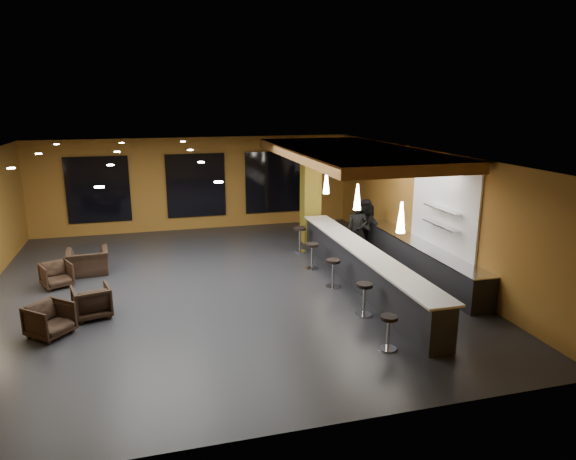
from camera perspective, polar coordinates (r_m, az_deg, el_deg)
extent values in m
cube|color=black|center=(14.03, -7.41, -6.38)|extent=(12.00, 13.00, 0.10)
cube|color=black|center=(13.20, -7.92, 8.40)|extent=(12.00, 13.00, 0.10)
cube|color=brown|center=(19.89, -10.22, 5.08)|extent=(12.00, 0.10, 3.50)
cube|color=brown|center=(7.39, -0.64, -10.87)|extent=(12.00, 0.10, 3.50)
cube|color=brown|center=(15.47, 15.15, 2.15)|extent=(0.10, 13.00, 3.50)
cube|color=#A56A30|center=(15.20, 6.87, 8.50)|extent=(3.60, 8.00, 0.28)
cube|color=black|center=(19.81, -20.34, 4.22)|extent=(2.20, 0.06, 2.40)
cube|color=black|center=(19.79, -10.19, 4.89)|extent=(2.20, 0.06, 2.40)
cube|color=black|center=(20.27, -1.68, 5.33)|extent=(2.20, 0.06, 2.40)
cube|color=white|center=(14.53, 16.87, 2.27)|extent=(0.06, 3.20, 2.40)
cube|color=black|center=(13.87, 8.26, -4.25)|extent=(0.60, 8.00, 1.00)
cube|color=beige|center=(13.71, 8.33, -2.17)|extent=(0.78, 8.10, 0.05)
cube|color=black|center=(15.18, 14.46, -3.19)|extent=(0.70, 6.00, 0.86)
cube|color=silver|center=(15.05, 14.57, -1.54)|extent=(0.72, 6.00, 0.03)
cube|color=silver|center=(14.38, 16.70, 0.52)|extent=(0.30, 1.50, 0.03)
cube|color=silver|center=(14.29, 16.83, 2.27)|extent=(0.30, 1.50, 0.03)
cube|color=olive|center=(17.74, 2.52, 4.17)|extent=(0.60, 0.60, 3.50)
cone|color=white|center=(11.63, 12.47, 1.39)|extent=(0.20, 0.20, 0.70)
cone|color=white|center=(13.84, 7.71, 3.66)|extent=(0.20, 0.20, 0.70)
cone|color=white|center=(16.14, 4.28, 5.28)|extent=(0.20, 0.20, 0.70)
imported|color=black|center=(16.26, 7.66, -0.05)|extent=(0.73, 0.58, 1.75)
imported|color=black|center=(16.92, 8.74, 0.48)|extent=(0.98, 0.83, 1.75)
imported|color=black|center=(17.36, 8.78, 0.49)|extent=(0.89, 0.75, 1.54)
imported|color=black|center=(12.11, -24.96, -9.04)|extent=(1.11, 1.11, 0.72)
imported|color=black|center=(12.74, -20.97, -7.44)|extent=(0.97, 0.99, 0.74)
imported|color=black|center=(15.06, -24.33, -4.57)|extent=(0.96, 0.97, 0.67)
imported|color=black|center=(15.77, -21.34, -3.33)|extent=(1.21, 1.09, 0.73)
cylinder|color=silver|center=(10.80, 11.00, -12.80)|extent=(0.37, 0.37, 0.03)
cylinder|color=silver|center=(10.66, 11.08, -11.25)|extent=(0.06, 0.06, 0.64)
cylinder|color=black|center=(10.51, 11.18, -9.54)|extent=(0.35, 0.35, 0.07)
cylinder|color=silver|center=(12.25, 8.39, -9.27)|extent=(0.40, 0.40, 0.03)
cylinder|color=silver|center=(12.12, 8.45, -7.74)|extent=(0.07, 0.07, 0.69)
cylinder|color=black|center=(11.98, 8.52, -6.08)|extent=(0.38, 0.38, 0.08)
cylinder|color=silver|center=(13.88, 5.00, -6.27)|extent=(0.39, 0.39, 0.03)
cylinder|color=silver|center=(13.76, 5.03, -4.92)|extent=(0.07, 0.07, 0.68)
cylinder|color=black|center=(13.64, 5.06, -3.45)|extent=(0.37, 0.37, 0.08)
cylinder|color=silver|center=(15.24, 2.66, -4.31)|extent=(0.40, 0.40, 0.03)
cylinder|color=silver|center=(15.13, 2.68, -3.04)|extent=(0.07, 0.07, 0.70)
cylinder|color=black|center=(15.02, 2.69, -1.66)|extent=(0.38, 0.38, 0.08)
cylinder|color=silver|center=(16.90, 1.31, -2.39)|extent=(0.42, 0.42, 0.03)
cylinder|color=silver|center=(16.79, 1.32, -1.16)|extent=(0.07, 0.07, 0.74)
cylinder|color=black|center=(16.69, 1.33, 0.17)|extent=(0.40, 0.40, 0.08)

